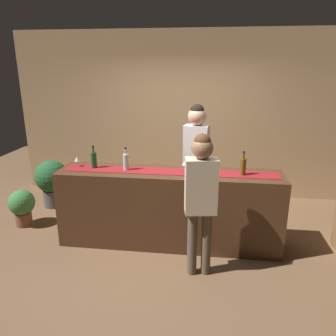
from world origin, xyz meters
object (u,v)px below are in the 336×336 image
potted_plant_tall (52,180)px  potted_plant_small (22,205)px  bartender (196,152)px  wine_glass_mid_counter (185,163)px  customer_sipping (201,192)px  wine_bottle_clear (126,162)px  wine_glass_near_customer (77,159)px  wine_bottle_amber (243,166)px  wine_bottle_green (94,160)px

potted_plant_tall → potted_plant_small: potted_plant_tall is taller
bartender → potted_plant_small: bearing=18.7°
wine_glass_mid_counter → bartender: (0.12, 0.52, 0.02)m
potted_plant_tall → customer_sipping: bearing=-32.5°
wine_bottle_clear → wine_glass_near_customer: 0.68m
potted_plant_tall → wine_bottle_amber: bearing=-17.9°
wine_bottle_green → wine_bottle_amber: size_ratio=1.00×
wine_glass_mid_counter → bartender: size_ratio=0.08×
wine_bottle_clear → wine_glass_mid_counter: wine_bottle_clear is taller
wine_bottle_clear → wine_bottle_green: size_ratio=1.00×
wine_bottle_amber → potted_plant_tall: size_ratio=0.38×
wine_bottle_amber → bartender: (-0.60, 0.59, 0.01)m
wine_bottle_clear → potted_plant_tall: bearing=148.2°
wine_bottle_green → wine_glass_near_customer: bearing=175.7°
wine_glass_mid_counter → potted_plant_small: 2.55m
wine_glass_mid_counter → potted_plant_small: size_ratio=0.26×
bartender → potted_plant_small: 2.69m
wine_bottle_amber → potted_plant_small: wine_bottle_amber is taller
wine_bottle_amber → potted_plant_small: size_ratio=0.54×
wine_bottle_amber → bartender: 0.84m
wine_bottle_clear → wine_bottle_green: (-0.44, 0.03, 0.00)m
wine_glass_near_customer → potted_plant_small: wine_glass_near_customer is taller
bartender → wine_bottle_green: bearing=33.0°
wine_bottle_clear → bartender: (0.87, 0.58, 0.01)m
potted_plant_tall → potted_plant_small: bearing=-98.7°
wine_bottle_green → customer_sipping: customer_sipping is taller
wine_bottle_clear → customer_sipping: 1.19m
bartender → wine_glass_mid_counter: bearing=87.7°
wine_bottle_clear → wine_bottle_amber: bearing=-0.7°
wine_glass_near_customer → bartender: 1.64m
bartender → potted_plant_tall: (-2.43, 0.39, -0.67)m
potted_plant_small → wine_bottle_clear: bearing=-7.3°
wine_glass_mid_counter → customer_sipping: (0.23, -0.70, -0.10)m
bartender → potted_plant_small: size_ratio=3.24×
wine_glass_mid_counter → potted_plant_small: (-2.42, 0.16, -0.79)m
wine_bottle_green → potted_plant_small: size_ratio=0.54×
wine_glass_near_customer → potted_plant_tall: 1.42m
customer_sipping → potted_plant_tall: (-2.54, 1.61, -0.54)m
wine_bottle_amber → customer_sipping: bearing=-127.7°
wine_glass_mid_counter → wine_bottle_green: bearing=-179.1°
wine_glass_mid_counter → customer_sipping: 0.75m
bartender → customer_sipping: bartender is taller
potted_plant_tall → potted_plant_small: 0.77m
wine_bottle_clear → customer_sipping: size_ratio=0.18×
bartender → potted_plant_tall: 2.55m
bartender → customer_sipping: 1.24m
wine_bottle_green → bartender: (1.31, 0.54, 0.01)m
wine_glass_near_customer → potted_plant_tall: bearing=133.7°
wine_glass_near_customer → customer_sipping: 1.81m
potted_plant_tall → wine_bottle_green: bearing=-39.9°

